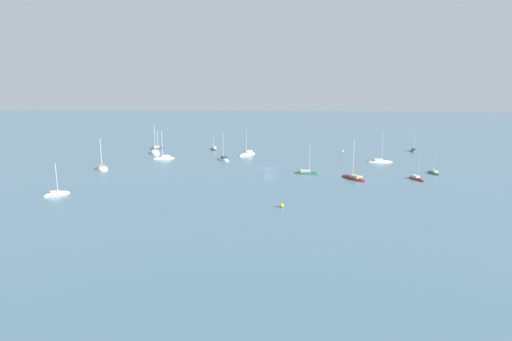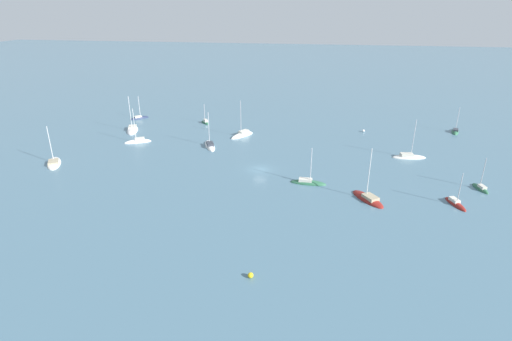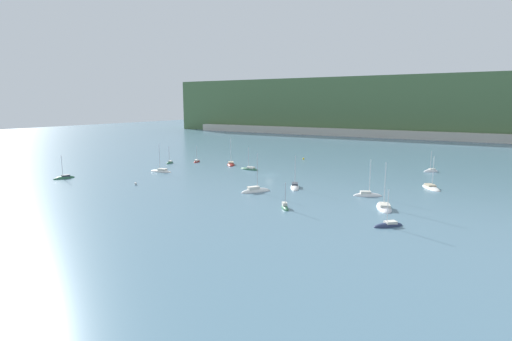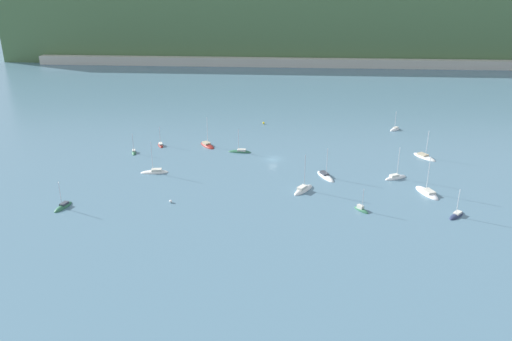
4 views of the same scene
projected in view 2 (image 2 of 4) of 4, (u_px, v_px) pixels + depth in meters
ground_plane at (260, 170)px, 86.57m from camera, size 600.00×600.00×0.00m
sailboat_0 at (480, 189)px, 77.33m from camera, size 2.59×5.00×7.04m
sailboat_1 at (308, 183)px, 79.83m from camera, size 7.30×2.37×8.20m
sailboat_2 at (138, 142)px, 103.57m from camera, size 6.90×4.82×9.76m
sailboat_3 at (54, 163)px, 89.67m from camera, size 6.92×8.71×9.29m
sailboat_4 at (455, 204)px, 71.43m from camera, size 3.34×5.84×6.84m
sailboat_5 at (205, 123)px, 120.37m from camera, size 3.83×4.31×6.38m
sailboat_6 at (242, 136)px, 108.60m from camera, size 6.21×7.83×10.77m
sailboat_7 at (455, 132)px, 111.89m from camera, size 3.30×6.44×7.74m
sailboat_8 at (368, 199)px, 73.19m from camera, size 6.79×8.11×10.55m
sailboat_9 at (139, 118)px, 125.20m from camera, size 5.37×5.63×7.63m
sailboat_11 at (409, 157)px, 93.18m from camera, size 8.07×3.62×9.85m
sailboat_12 at (210, 146)px, 100.75m from camera, size 5.55×8.61×9.43m
sailboat_13 at (133, 130)px, 113.28m from camera, size 5.91×9.39×10.83m
mooring_buoy_0 at (251, 275)px, 52.18m from camera, size 0.75×0.75×0.75m
mooring_buoy_1 at (363, 131)px, 111.86m from camera, size 0.74×0.74×0.74m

